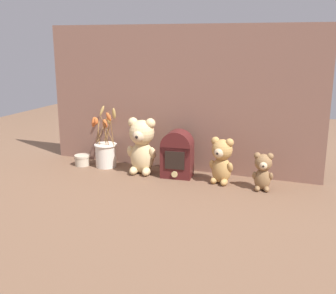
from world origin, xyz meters
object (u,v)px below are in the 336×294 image
teddy_bear_large (142,145)px  teddy_bear_medium (222,160)px  flower_vase (106,151)px  teddy_bear_small (263,171)px  decorative_tin_tall (82,160)px  vintage_radio (177,154)px

teddy_bear_large → teddy_bear_medium: size_ratio=1.29×
teddy_bear_medium → flower_vase: bearing=176.4°
teddy_bear_small → flower_vase: size_ratio=0.54×
teddy_bear_medium → teddy_bear_small: teddy_bear_medium is taller
teddy_bear_small → decorative_tin_tall: bearing=177.7°
vintage_radio → decorative_tin_tall: vintage_radio is taller
flower_vase → vintage_radio: 0.43m
flower_vase → vintage_radio: bearing=-3.1°
vintage_radio → teddy_bear_medium: bearing=-4.4°
teddy_bear_medium → teddy_bear_small: (0.20, -0.03, -0.03)m
teddy_bear_large → teddy_bear_small: 0.63m
teddy_bear_medium → teddy_bear_small: size_ratio=1.27×
teddy_bear_small → flower_vase: (-0.86, 0.07, -0.00)m
teddy_bear_small → decorative_tin_tall: size_ratio=2.09×
flower_vase → decorative_tin_tall: flower_vase is taller
flower_vase → vintage_radio: flower_vase is taller
teddy_bear_small → teddy_bear_large: bearing=177.2°
teddy_bear_medium → decorative_tin_tall: 0.80m
teddy_bear_medium → vintage_radio: 0.23m
teddy_bear_medium → decorative_tin_tall: teddy_bear_medium is taller
teddy_bear_medium → vintage_radio: (-0.23, 0.02, 0.00)m
teddy_bear_small → teddy_bear_medium: bearing=172.8°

